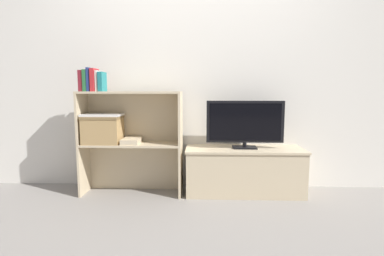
{
  "coord_description": "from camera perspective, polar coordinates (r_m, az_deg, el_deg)",
  "views": [
    {
      "loc": [
        0.1,
        -2.57,
        0.97
      ],
      "look_at": [
        0.0,
        0.15,
        0.63
      ],
      "focal_mm": 28.0,
      "sensor_mm": 36.0,
      "label": 1
    }
  ],
  "objects": [
    {
      "name": "ground_plane",
      "position": [
        2.75,
        -0.12,
        -13.44
      ],
      "size": [
        16.0,
        16.0,
        0.0
      ],
      "primitive_type": "plane",
      "color": "gray"
    },
    {
      "name": "wall_back",
      "position": [
        3.01,
        0.2,
        11.6
      ],
      "size": [
        10.0,
        0.05,
        2.4
      ],
      "color": "silver",
      "rests_on": "ground_plane"
    },
    {
      "name": "tv_stand",
      "position": [
        2.89,
        9.86,
        -7.98
      ],
      "size": [
        1.09,
        0.42,
        0.43
      ],
      "color": "#CCB793",
      "rests_on": "ground_plane"
    },
    {
      "name": "tv",
      "position": [
        2.81,
        10.06,
        0.96
      ],
      "size": [
        0.71,
        0.14,
        0.44
      ],
      "color": "black",
      "rests_on": "tv_stand"
    },
    {
      "name": "bookshelf_lower_tier",
      "position": [
        2.93,
        -11.06,
        -6.06
      ],
      "size": [
        0.93,
        0.29,
        0.48
      ],
      "color": "#CCB793",
      "rests_on": "ground_plane"
    },
    {
      "name": "bookshelf_upper_tier",
      "position": [
        2.86,
        -11.29,
        3.32
      ],
      "size": [
        0.93,
        0.29,
        0.48
      ],
      "color": "#CCB793",
      "rests_on": "bookshelf_lower_tier"
    },
    {
      "name": "book_maroon",
      "position": [
        2.88,
        -20.09,
        8.41
      ],
      "size": [
        0.04,
        0.13,
        0.19
      ],
      "color": "maroon",
      "rests_on": "bookshelf_upper_tier"
    },
    {
      "name": "book_forest",
      "position": [
        2.87,
        -19.4,
        8.51
      ],
      "size": [
        0.03,
        0.15,
        0.19
      ],
      "color": "#286638",
      "rests_on": "bookshelf_upper_tier"
    },
    {
      "name": "book_navy",
      "position": [
        2.86,
        -18.82,
        8.71
      ],
      "size": [
        0.03,
        0.14,
        0.21
      ],
      "color": "navy",
      "rests_on": "bookshelf_upper_tier"
    },
    {
      "name": "book_crimson",
      "position": [
        2.84,
        -18.07,
        8.68
      ],
      "size": [
        0.04,
        0.15,
        0.2
      ],
      "color": "#B22328",
      "rests_on": "bookshelf_upper_tier"
    },
    {
      "name": "book_ivory",
      "position": [
        2.83,
        -17.44,
        8.52
      ],
      "size": [
        0.02,
        0.12,
        0.18
      ],
      "color": "silver",
      "rests_on": "bookshelf_upper_tier"
    },
    {
      "name": "book_teal",
      "position": [
        2.82,
        -16.72,
        8.43
      ],
      "size": [
        0.04,
        0.14,
        0.17
      ],
      "color": "#1E7075",
      "rests_on": "bookshelf_upper_tier"
    },
    {
      "name": "storage_basket_left",
      "position": [
        2.88,
        -16.59,
        -0.09
      ],
      "size": [
        0.34,
        0.26,
        0.25
      ],
      "color": "tan",
      "rests_on": "bookshelf_lower_tier"
    },
    {
      "name": "laptop",
      "position": [
        2.86,
        -16.68,
        2.41
      ],
      "size": [
        0.35,
        0.24,
        0.02
      ],
      "color": "white",
      "rests_on": "storage_basket_left"
    },
    {
      "name": "magazine_stack",
      "position": [
        2.82,
        -11.41,
        -2.4
      ],
      "size": [
        0.16,
        0.25,
        0.05
      ],
      "color": "beige",
      "rests_on": "bookshelf_lower_tier"
    }
  ]
}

